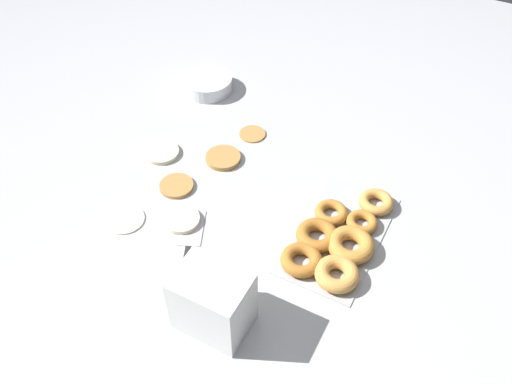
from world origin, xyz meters
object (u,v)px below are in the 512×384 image
(donut_tray, at_px, (338,240))
(pancake_0, at_px, (176,186))
(pancake_1, at_px, (182,220))
(batter_bowl, at_px, (208,84))
(pancake_5, at_px, (252,133))
(pancake_2, at_px, (125,219))
(spatula, at_px, (190,236))
(pancake_4, at_px, (162,152))
(container_stack, at_px, (212,302))
(pancake_3, at_px, (223,158))

(donut_tray, bearing_deg, pancake_0, 92.56)
(pancake_0, bearing_deg, donut_tray, -87.44)
(pancake_1, xyz_separation_m, batter_bowl, (0.54, 0.25, 0.02))
(pancake_5, bearing_deg, pancake_2, 164.21)
(pancake_0, relative_size, pancake_5, 1.17)
(spatula, bearing_deg, pancake_5, -17.64)
(pancake_0, height_order, pancake_2, pancake_0)
(pancake_2, distance_m, pancake_4, 0.27)
(pancake_2, distance_m, donut_tray, 0.56)
(pancake_0, xyz_separation_m, pancake_1, (-0.10, -0.08, 0.00))
(container_stack, height_order, spatula, container_stack)
(pancake_2, relative_size, container_stack, 0.63)
(pancake_3, height_order, container_stack, container_stack)
(pancake_1, distance_m, pancake_3, 0.26)
(pancake_1, height_order, batter_bowl, batter_bowl)
(batter_bowl, bearing_deg, container_stack, -147.58)
(pancake_2, xyz_separation_m, pancake_4, (0.26, 0.06, 0.00))
(pancake_1, bearing_deg, pancake_2, 115.71)
(pancake_1, xyz_separation_m, pancake_2, (-0.07, 0.14, -0.00))
(pancake_4, distance_m, batter_bowl, 0.35)
(pancake_4, bearing_deg, pancake_0, -129.49)
(pancake_2, bearing_deg, donut_tray, -70.46)
(pancake_1, relative_size, container_stack, 0.59)
(batter_bowl, bearing_deg, pancake_3, -141.35)
(spatula, bearing_deg, donut_tray, -90.04)
(pancake_5, bearing_deg, pancake_4, 136.24)
(pancake_3, bearing_deg, container_stack, -151.70)
(donut_tray, bearing_deg, batter_bowl, 56.83)
(container_stack, bearing_deg, batter_bowl, 32.42)
(pancake_0, distance_m, pancake_4, 0.15)
(pancake_3, xyz_separation_m, batter_bowl, (0.28, 0.22, 0.02))
(container_stack, relative_size, spatula, 0.63)
(pancake_0, relative_size, pancake_2, 0.93)
(pancake_0, bearing_deg, pancake_1, -139.94)
(pancake_4, relative_size, donut_tray, 0.27)
(donut_tray, xyz_separation_m, batter_bowl, (0.42, 0.64, 0.01))
(pancake_3, bearing_deg, pancake_5, -8.74)
(pancake_3, distance_m, pancake_4, 0.18)
(pancake_1, xyz_separation_m, donut_tray, (0.12, -0.39, 0.01))
(pancake_2, xyz_separation_m, pancake_5, (0.46, -0.13, 0.00))
(pancake_4, height_order, donut_tray, donut_tray)
(pancake_0, bearing_deg, container_stack, -135.18)
(pancake_1, height_order, pancake_3, pancake_1)
(pancake_5, bearing_deg, donut_tray, -125.34)
(pancake_2, distance_m, container_stack, 0.40)
(batter_bowl, bearing_deg, pancake_5, -119.43)
(pancake_0, xyz_separation_m, pancake_3, (0.16, -0.06, 0.00))
(donut_tray, height_order, batter_bowl, batter_bowl)
(pancake_3, xyz_separation_m, spatula, (-0.29, -0.07, -0.00))
(pancake_5, relative_size, batter_bowl, 0.49)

